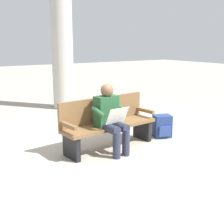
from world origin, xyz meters
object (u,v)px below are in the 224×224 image
Objects in this scene: bench_near at (108,122)px; person_seated at (110,117)px; backpack at (162,126)px; support_pillar at (62,50)px.

person_seated reaches higher than bench_near.
backpack is (-1.32, -0.13, -0.41)m from person_seated.
bench_near is 4.13× the size of backpack.
person_seated reaches higher than backpack.
backpack is (-1.22, 0.11, -0.24)m from bench_near.
support_pillar reaches higher than bench_near.
bench_near is at bearing -117.20° from person_seated.
person_seated is at bearing 62.80° from bench_near.
person_seated is (0.10, 0.24, 0.17)m from bench_near.
support_pillar is (-0.82, -3.71, 1.02)m from person_seated.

